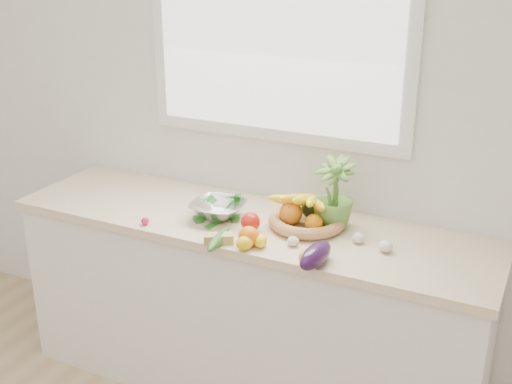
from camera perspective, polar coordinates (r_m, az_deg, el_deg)
The scene contains 20 objects.
back_wall at distance 3.02m, azimuth 1.86°, elevation 7.45°, with size 4.50×0.02×2.70m, color white.
counter_cabinet at distance 3.13m, azimuth -0.67°, elevation -10.35°, with size 2.20×0.58×0.86m, color silver.
countertop at distance 2.92m, azimuth -0.71°, elevation -2.82°, with size 2.24×0.62×0.04m, color beige.
window_frame at distance 2.94m, azimuth 1.82°, elevation 14.97°, with size 1.30×0.03×1.10m, color white.
window_pane at distance 2.92m, azimuth 1.66°, elevation 14.93°, with size 1.18×0.01×0.98m, color white.
orange_loose at distance 2.65m, azimuth -0.66°, elevation -3.97°, with size 0.09×0.09×0.09m, color #FF6B08.
lemon_a at distance 2.52m, azimuth 4.48°, elevation -5.78°, with size 0.06×0.07×0.06m, color #E4A70C.
lemon_b at distance 2.62m, azimuth -1.02°, elevation -4.57°, with size 0.06×0.08×0.06m, color yellow.
lemon_c at distance 2.65m, azimuth 0.42°, elevation -4.38°, with size 0.05×0.07×0.05m, color yellow.
apple at distance 2.78m, azimuth -0.50°, elevation -2.69°, with size 0.09×0.09×0.09m, color #AD1B0D.
ginger at distance 2.69m, azimuth -3.35°, elevation -4.15°, with size 0.12×0.05×0.04m, color tan.
garlic_a at distance 2.66m, azimuth 11.45°, elevation -4.76°, with size 0.06×0.06×0.05m, color silver.
garlic_b at distance 2.72m, azimuth 9.12°, elevation -4.06°, with size 0.05×0.05×0.04m, color silver.
garlic_c at distance 2.66m, azimuth 3.31°, elevation -4.39°, with size 0.05×0.05×0.04m, color beige.
eggplant at distance 2.50m, azimuth 5.32°, elevation -5.63°, with size 0.08×0.22×0.09m, color #280E33.
cucumber at distance 2.68m, azimuth -3.34°, elevation -4.20°, with size 0.04×0.24×0.04m, color #29591A.
radish at distance 2.89m, azimuth -9.83°, elevation -2.57°, with size 0.04×0.04×0.04m, color #C3184E.
potted_herb at distance 2.80m, azimuth 6.92°, elevation -0.16°, with size 0.18×0.18×0.33m, color #598B32.
fruit_basket at distance 2.83m, azimuth 4.49°, elevation -2.14°, with size 0.37×0.37×0.18m.
colander_with_spinach at distance 2.91m, azimuth -3.41°, elevation -1.19°, with size 0.26×0.26×0.13m.
Camera 1 is at (1.21, -0.42, 2.07)m, focal length 45.00 mm.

